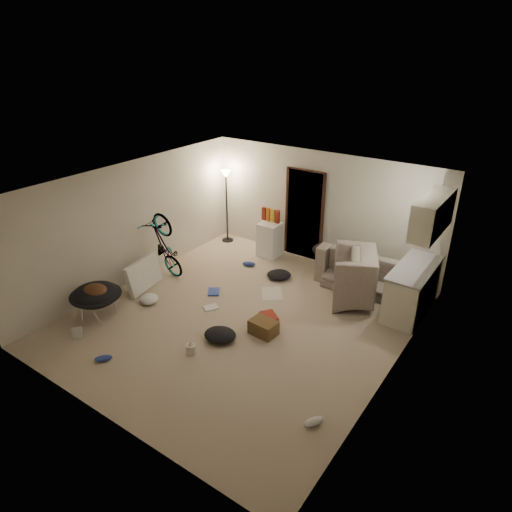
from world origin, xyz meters
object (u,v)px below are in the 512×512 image
Objects in this scene: saucer_chair at (96,299)px; armchair at (374,285)px; bicycle at (165,259)px; tv_box at (144,274)px; floor_lamp at (226,191)px; kitchen_counter at (412,290)px; juicer at (191,348)px; sofa at (366,273)px; mini_fridge at (270,239)px; drink_case_b at (269,320)px; drink_case_a at (263,327)px.

armchair is at bearing 40.70° from saucer_chair.
tv_box is (0.00, -0.63, -0.09)m from bicycle.
armchair is at bearing -10.26° from floor_lamp.
tv_box is at bearing -154.71° from kitchen_counter.
tv_box is 3.94× the size of juicer.
sofa is 4.02m from juicer.
bicycle is (-4.04, -1.50, 0.02)m from armchair.
floor_lamp reaches higher than sofa.
kitchen_counter is at bearing -7.66° from floor_lamp.
mini_fridge is 0.85× the size of tv_box.
juicer is at bearing -35.14° from tv_box.
mini_fridge is 4.17m from saucer_chair.
tv_box is at bearing -136.75° from drink_case_b.
sofa is 2.49m from drink_case_b.
kitchen_counter is at bearing 155.17° from sofa.
juicer is (2.24, -1.70, -0.30)m from bicycle.
kitchen_counter is 1.60× the size of tv_box.
mini_fridge is at bearing -25.61° from bicycle.
tv_box is at bearing 95.72° from saucer_chair.
sofa is 8.22× the size of juicer.
armchair is 2.18m from drink_case_b.
kitchen_counter reaches higher than tv_box.
floor_lamp is 0.93× the size of sofa.
juicer is at bearing -59.39° from floor_lamp.
armchair is 1.28× the size of saucer_chair.
armchair is 1.25× the size of tv_box.
tv_box reaches higher than juicer.
bicycle is at bearing 80.42° from tv_box.
armchair is 4.31m from bicycle.
saucer_chair reaches higher than juicer.
floor_lamp reaches higher than kitchen_counter.
bicycle is 2.49m from mini_fridge.
juicer is at bearing 4.37° from saucer_chair.
juicer is (2.12, 0.16, -0.29)m from saucer_chair.
sofa is 2.13× the size of saucer_chair.
tv_box is 2.74× the size of drink_case_b.
drink_case_a is at bearing 24.82° from saucer_chair.
floor_lamp is at bearing 175.39° from mini_fridge.
armchair is at bearing 65.72° from drink_case_a.
kitchen_counter is at bearing -9.32° from mini_fridge.
drink_case_a is 1.30m from juicer.
sofa is 2.75m from drink_case_a.
sofa is at bearing 106.33° from drink_case_b.
armchair is at bearing 122.52° from sofa.
armchair reaches higher than tv_box.
mini_fridge is at bearing 125.62° from drink_case_a.
drink_case_a is (1.66, -2.73, -0.27)m from mini_fridge.
floor_lamp reaches higher than juicer.
saucer_chair is (0.12, -1.86, -0.02)m from bicycle.
kitchen_counter reaches higher than sofa.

